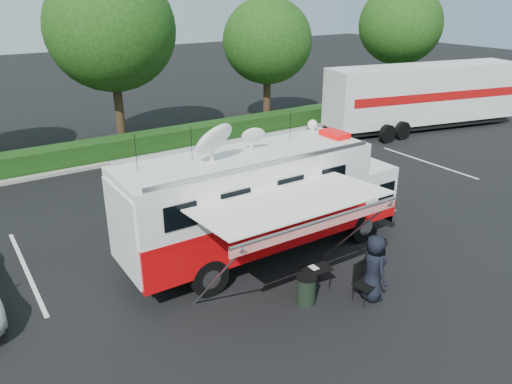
% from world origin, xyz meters
% --- Properties ---
extents(ground_plane, '(120.00, 120.00, 0.00)m').
position_xyz_m(ground_plane, '(0.00, 0.00, 0.00)').
color(ground_plane, black).
rests_on(ground_plane, ground).
extents(back_border, '(60.00, 6.14, 8.87)m').
position_xyz_m(back_border, '(1.14, 12.90, 5.00)').
color(back_border, '#9E998E').
rests_on(back_border, ground_plane).
extents(stall_lines, '(24.12, 5.50, 0.01)m').
position_xyz_m(stall_lines, '(-0.50, 3.00, 0.00)').
color(stall_lines, silver).
rests_on(stall_lines, ground_plane).
extents(command_truck, '(9.00, 2.48, 4.32)m').
position_xyz_m(command_truck, '(-0.08, -0.00, 1.85)').
color(command_truck, black).
rests_on(command_truck, ground_plane).
extents(awning, '(4.91, 2.54, 2.97)m').
position_xyz_m(awning, '(-0.88, -2.57, 2.78)').
color(awning, white).
rests_on(awning, ground_plane).
extents(person, '(0.77, 1.02, 1.87)m').
position_xyz_m(person, '(0.99, -3.62, 0.00)').
color(person, black).
rests_on(person, ground_plane).
extents(folding_table, '(0.85, 0.65, 0.68)m').
position_xyz_m(folding_table, '(0.02, -2.46, 0.63)').
color(folding_table, black).
rests_on(folding_table, ground_plane).
extents(folding_chair, '(0.60, 0.63, 1.09)m').
position_xyz_m(folding_chair, '(0.72, -3.50, 0.65)').
color(folding_chair, black).
rests_on(folding_chair, ground_plane).
extents(trash_bin, '(0.54, 0.54, 0.81)m').
position_xyz_m(trash_bin, '(-0.62, -2.84, 0.41)').
color(trash_bin, black).
rests_on(trash_bin, ground_plane).
extents(semi_trailer, '(12.17, 5.03, 3.67)m').
position_xyz_m(semi_trailer, '(16.29, 7.51, 1.94)').
color(semi_trailer, white).
rests_on(semi_trailer, ground_plane).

